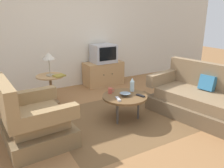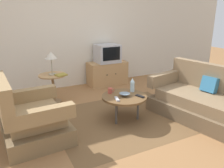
# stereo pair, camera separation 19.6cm
# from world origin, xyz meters

# --- Properties ---
(ground_plane) EXTENTS (16.00, 16.00, 0.00)m
(ground_plane) POSITION_xyz_m (0.00, 0.00, 0.00)
(ground_plane) COLOR olive
(back_wall) EXTENTS (9.00, 0.12, 2.70)m
(back_wall) POSITION_xyz_m (0.00, 2.29, 1.35)
(back_wall) COLOR beige
(back_wall) RESTS_ON ground
(area_rug) EXTENTS (2.26, 1.86, 0.00)m
(area_rug) POSITION_xyz_m (0.13, 0.14, 0.00)
(area_rug) COLOR brown
(area_rug) RESTS_ON ground
(armchair) EXTENTS (0.90, 1.01, 0.92)m
(armchair) POSITION_xyz_m (-1.33, 0.16, 0.30)
(armchair) COLOR brown
(armchair) RESTS_ON ground
(couch) EXTENTS (1.18, 1.85, 0.86)m
(couch) POSITION_xyz_m (1.33, -0.44, 0.29)
(couch) COLOR brown
(couch) RESTS_ON ground
(coffee_table) EXTENTS (0.73, 0.73, 0.41)m
(coffee_table) POSITION_xyz_m (0.13, 0.14, 0.38)
(coffee_table) COLOR brown
(coffee_table) RESTS_ON ground
(side_table) EXTENTS (0.51, 0.51, 0.56)m
(side_table) POSITION_xyz_m (-0.73, 1.39, 0.41)
(side_table) COLOR tan
(side_table) RESTS_ON ground
(tv_stand) EXTENTS (0.92, 0.47, 0.55)m
(tv_stand) POSITION_xyz_m (0.70, 1.96, 0.28)
(tv_stand) COLOR tan
(tv_stand) RESTS_ON ground
(television) EXTENTS (0.54, 0.45, 0.42)m
(television) POSITION_xyz_m (0.70, 1.95, 0.76)
(television) COLOR #B7B7BC
(television) RESTS_ON tv_stand
(table_lamp) EXTENTS (0.23, 0.23, 0.43)m
(table_lamp) POSITION_xyz_m (-0.73, 1.37, 0.91)
(table_lamp) COLOR #9E937A
(table_lamp) RESTS_ON side_table
(vase) EXTENTS (0.08, 0.08, 0.24)m
(vase) POSITION_xyz_m (0.35, 0.26, 0.52)
(vase) COLOR silver
(vase) RESTS_ON coffee_table
(mug) EXTENTS (0.12, 0.07, 0.09)m
(mug) POSITION_xyz_m (-0.02, 0.35, 0.45)
(mug) COLOR #B74C3D
(mug) RESTS_ON coffee_table
(bowl) EXTENTS (0.17, 0.17, 0.04)m
(bowl) POSITION_xyz_m (0.13, 0.13, 0.43)
(bowl) COLOR slate
(bowl) RESTS_ON coffee_table
(tv_remote_dark) EXTENTS (0.09, 0.16, 0.02)m
(tv_remote_dark) POSITION_xyz_m (0.33, -0.01, 0.42)
(tv_remote_dark) COLOR black
(tv_remote_dark) RESTS_ON coffee_table
(tv_remote_silver) EXTENTS (0.09, 0.18, 0.02)m
(tv_remote_silver) POSITION_xyz_m (-0.05, 0.05, 0.42)
(tv_remote_silver) COLOR #B2B2B7
(tv_remote_silver) RESTS_ON coffee_table
(book) EXTENTS (0.23, 0.20, 0.03)m
(book) POSITION_xyz_m (-0.60, 1.24, 0.58)
(book) COLOR olive
(book) RESTS_ON side_table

